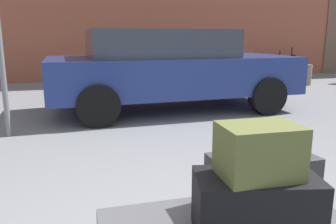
% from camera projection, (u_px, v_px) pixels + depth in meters
% --- Properties ---
extents(duffel_bag_black_front_right, '(0.64, 0.43, 0.31)m').
position_uv_depth(duffel_bag_black_front_right, '(256.00, 206.00, 1.65)').
color(duffel_bag_black_front_right, black).
rests_on(duffel_bag_black_front_right, luggage_cart).
extents(duffel_bag_charcoal_stacked_top, '(0.61, 0.32, 0.30)m').
position_uv_depth(duffel_bag_charcoal_stacked_top, '(262.00, 181.00, 1.96)').
color(duffel_bag_charcoal_stacked_top, '#2D2D33').
rests_on(duffel_bag_charcoal_stacked_top, luggage_cart).
extents(duffel_bag_olive_topmost_pile, '(0.37, 0.28, 0.25)m').
position_uv_depth(duffel_bag_olive_topmost_pile, '(259.00, 151.00, 1.59)').
color(duffel_bag_olive_topmost_pile, '#4C5128').
rests_on(duffel_bag_olive_topmost_pile, duffel_bag_black_front_right).
extents(parked_car, '(4.35, 2.02, 1.42)m').
position_uv_depth(parked_car, '(169.00, 68.00, 6.03)').
color(parked_car, navy).
rests_on(parked_car, ground_plane).
extents(bicycle_leaning, '(1.66, 0.70, 0.96)m').
position_uv_depth(bicycle_leaning, '(283.00, 66.00, 11.18)').
color(bicycle_leaning, black).
rests_on(bicycle_leaning, ground_plane).
extents(bollard_kerb_near, '(0.26, 0.26, 0.56)m').
position_uv_depth(bollard_kerb_near, '(220.00, 78.00, 8.62)').
color(bollard_kerb_near, '#72665B').
rests_on(bollard_kerb_near, ground_plane).
extents(bollard_kerb_mid, '(0.26, 0.26, 0.56)m').
position_uv_depth(bollard_kerb_mid, '(268.00, 76.00, 8.98)').
color(bollard_kerb_mid, '#72665B').
rests_on(bollard_kerb_mid, ground_plane).
extents(bollard_kerb_far, '(0.26, 0.26, 0.56)m').
position_uv_depth(bollard_kerb_far, '(307.00, 75.00, 9.29)').
color(bollard_kerb_far, '#72665B').
rests_on(bollard_kerb_far, ground_plane).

